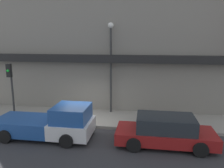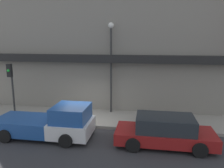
{
  "view_description": "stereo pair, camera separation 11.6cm",
  "coord_description": "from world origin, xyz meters",
  "px_view_note": "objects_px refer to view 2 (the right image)",
  "views": [
    {
      "loc": [
        3.41,
        -11.35,
        4.89
      ],
      "look_at": [
        1.48,
        1.2,
        2.37
      ],
      "focal_mm": 35.0,
      "sensor_mm": 36.0,
      "label": 1
    },
    {
      "loc": [
        3.53,
        -11.33,
        4.89
      ],
      "look_at": [
        1.48,
        1.2,
        2.37
      ],
      "focal_mm": 35.0,
      "sensor_mm": 36.0,
      "label": 2
    }
  ],
  "objects_px": {
    "traffic_light": "(11,81)",
    "parked_car": "(165,131)",
    "fire_hydrant": "(70,115)",
    "pickup_truck": "(50,123)",
    "street_lamp": "(111,58)"
  },
  "relations": [
    {
      "from": "street_lamp",
      "to": "traffic_light",
      "type": "relative_size",
      "value": 1.74
    },
    {
      "from": "pickup_truck",
      "to": "fire_hydrant",
      "type": "xyz_separation_m",
      "value": [
        0.32,
        1.95,
        -0.26
      ]
    },
    {
      "from": "pickup_truck",
      "to": "traffic_light",
      "type": "height_order",
      "value": "traffic_light"
    },
    {
      "from": "fire_hydrant",
      "to": "traffic_light",
      "type": "distance_m",
      "value": 4.2
    },
    {
      "from": "pickup_truck",
      "to": "traffic_light",
      "type": "distance_m",
      "value": 4.31
    },
    {
      "from": "fire_hydrant",
      "to": "pickup_truck",
      "type": "bearing_deg",
      "value": -99.22
    },
    {
      "from": "pickup_truck",
      "to": "fire_hydrant",
      "type": "height_order",
      "value": "pickup_truck"
    },
    {
      "from": "parked_car",
      "to": "fire_hydrant",
      "type": "distance_m",
      "value": 5.76
    },
    {
      "from": "fire_hydrant",
      "to": "street_lamp",
      "type": "bearing_deg",
      "value": 43.04
    },
    {
      "from": "pickup_truck",
      "to": "traffic_light",
      "type": "relative_size",
      "value": 1.49
    },
    {
      "from": "parked_car",
      "to": "street_lamp",
      "type": "relative_size",
      "value": 0.79
    },
    {
      "from": "traffic_light",
      "to": "parked_car",
      "type": "bearing_deg",
      "value": -12.57
    },
    {
      "from": "parked_car",
      "to": "traffic_light",
      "type": "bearing_deg",
      "value": 165.22
    },
    {
      "from": "traffic_light",
      "to": "pickup_truck",
      "type": "bearing_deg",
      "value": -31.03
    },
    {
      "from": "traffic_light",
      "to": "fire_hydrant",
      "type": "bearing_deg",
      "value": -1.32
    }
  ]
}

